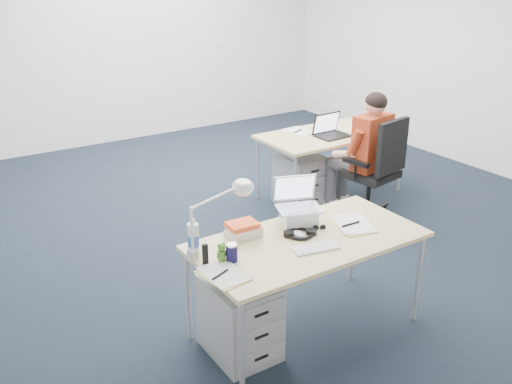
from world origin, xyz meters
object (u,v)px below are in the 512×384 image
Objects in this scene: cordless_phone at (205,254)px; dark_laptop at (334,125)px; office_chair at (371,191)px; far_cup at (367,115)px; sunglasses at (319,228)px; desk_far at (332,137)px; computer_mouse at (298,234)px; desk_lamp at (212,219)px; drawer_pedestal_far at (299,179)px; headphones at (300,233)px; can_koozie at (232,252)px; book_stack at (243,229)px; water_bottle at (193,237)px; silver_laptop at (299,203)px; desk_near at (308,245)px; wireless_keyboard at (316,248)px; drawer_pedestal_near at (240,317)px; seated_person at (360,154)px; bear_figurine at (222,252)px.

cordless_phone is 0.39× the size of dark_laptop.
office_chair reaches higher than far_cup.
desk_far is at bearing 69.45° from sunglasses.
computer_mouse is 0.22× the size of desk_lamp.
office_chair is 1.32m from far_cup.
drawer_pedestal_far is 2.34m from headphones.
headphones is 1.97× the size of can_koozie.
drawer_pedestal_far is 4.60× the size of can_koozie.
water_bottle is at bearing -173.97° from book_stack.
desk_near is at bearing -90.74° from silver_laptop.
far_cup is at bearing 40.12° from office_chair.
desk_far is 3.06m from can_koozie.
wireless_keyboard is at bearing -90.11° from silver_laptop.
water_bottle reaches higher than wireless_keyboard.
drawer_pedestal_near is at bearing 14.67° from can_koozie.
desk_lamp reaches higher than cordless_phone.
dark_laptop reaches higher than sunglasses.
wireless_keyboard is at bearing -54.44° from book_stack.
silver_laptop is at bearing 81.62° from wireless_keyboard.
far_cup is at bearing 33.96° from can_koozie.
desk_far is 6.63× the size of water_bottle.
computer_mouse is (-1.75, -1.29, 0.10)m from seated_person.
can_koozie is 0.25m from desk_lamp.
desk_far is 1.48× the size of office_chair.
seated_person is 2.63m from drawer_pedestal_near.
water_bottle is at bearing -149.86° from dark_laptop.
cordless_phone reaches higher than desk_far.
bear_figurine is (-0.06, 0.03, 0.01)m from can_koozie.
water_bottle is at bearing -165.70° from seated_person.
drawer_pedestal_far is 2.73m from desk_lamp.
dark_laptop is at bearing 37.32° from can_koozie.
far_cup is (0.81, 0.34, -0.08)m from dark_laptop.
cordless_phone is at bearing -153.53° from book_stack.
can_koozie is at bearing -154.14° from sunglasses.
drawer_pedestal_near is at bearing -159.65° from seated_person.
cordless_phone reaches higher than drawer_pedestal_near.
computer_mouse is (-1.78, -1.11, 0.44)m from office_chair.
wireless_keyboard is 2.60× the size of can_koozie.
desk_lamp is (-0.04, 0.17, 0.18)m from can_koozie.
far_cup is (3.05, 2.08, 0.50)m from drawer_pedestal_near.
water_bottle reaches higher than bear_figurine.
desk_far reaches higher than drawer_pedestal_near.
desk_near is at bearing -36.58° from desk_lamp.
can_koozie is 0.36m from book_stack.
seated_person reaches higher than drawer_pedestal_near.
cordless_phone is 1.39× the size of far_cup.
drawer_pedestal_near is at bearing 171.84° from wireless_keyboard.
seated_person is 2.37× the size of drawer_pedestal_far.
office_chair is (1.74, 1.17, -0.38)m from desk_near.
seated_person is at bearing 38.24° from desk_near.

